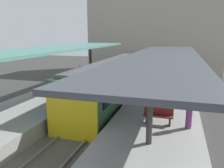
{
  "coord_description": "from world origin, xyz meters",
  "views": [
    {
      "loc": [
        4.78,
        -13.18,
        5.19
      ],
      "look_at": [
        0.28,
        1.71,
        1.82
      ],
      "focal_mm": 35.98,
      "sensor_mm": 36.0,
      "label": 1
    }
  ],
  "objects_px": {
    "platform_bench": "(158,115)",
    "platform_sign": "(183,78)",
    "passenger_mid_platform": "(80,74)",
    "litter_bin": "(158,91)",
    "passenger_near_bench": "(189,110)",
    "commuter_train": "(115,81)"
  },
  "relations": [
    {
      "from": "commuter_train",
      "to": "platform_bench",
      "type": "distance_m",
      "value": 7.29
    },
    {
      "from": "passenger_mid_platform",
      "to": "commuter_train",
      "type": "bearing_deg",
      "value": -19.47
    },
    {
      "from": "platform_sign",
      "to": "passenger_near_bench",
      "type": "height_order",
      "value": "platform_sign"
    },
    {
      "from": "passenger_near_bench",
      "to": "passenger_mid_platform",
      "type": "relative_size",
      "value": 1.03
    },
    {
      "from": "platform_bench",
      "to": "litter_bin",
      "type": "height_order",
      "value": "platform_bench"
    },
    {
      "from": "passenger_near_bench",
      "to": "passenger_mid_platform",
      "type": "distance_m",
      "value": 11.62
    },
    {
      "from": "commuter_train",
      "to": "passenger_near_bench",
      "type": "xyz_separation_m",
      "value": [
        5.35,
        -6.24,
        0.13
      ]
    },
    {
      "from": "platform_sign",
      "to": "litter_bin",
      "type": "distance_m",
      "value": 2.37
    },
    {
      "from": "platform_bench",
      "to": "platform_sign",
      "type": "distance_m",
      "value": 4.26
    },
    {
      "from": "litter_bin",
      "to": "platform_bench",
      "type": "bearing_deg",
      "value": -84.09
    },
    {
      "from": "commuter_train",
      "to": "platform_bench",
      "type": "relative_size",
      "value": 10.65
    },
    {
      "from": "commuter_train",
      "to": "litter_bin",
      "type": "distance_m",
      "value": 3.57
    },
    {
      "from": "commuter_train",
      "to": "passenger_near_bench",
      "type": "relative_size",
      "value": 9.0
    },
    {
      "from": "platform_bench",
      "to": "passenger_mid_platform",
      "type": "height_order",
      "value": "passenger_mid_platform"
    },
    {
      "from": "litter_bin",
      "to": "passenger_mid_platform",
      "type": "distance_m",
      "value": 7.32
    },
    {
      "from": "passenger_near_bench",
      "to": "passenger_mid_platform",
      "type": "height_order",
      "value": "passenger_near_bench"
    },
    {
      "from": "platform_bench",
      "to": "platform_sign",
      "type": "bearing_deg",
      "value": 74.5
    },
    {
      "from": "passenger_mid_platform",
      "to": "passenger_near_bench",
      "type": "bearing_deg",
      "value": -40.15
    },
    {
      "from": "passenger_mid_platform",
      "to": "litter_bin",
      "type": "bearing_deg",
      "value": -17.6
    },
    {
      "from": "platform_bench",
      "to": "passenger_mid_platform",
      "type": "xyz_separation_m",
      "value": [
        -7.5,
        7.37,
        0.37
      ]
    },
    {
      "from": "commuter_train",
      "to": "passenger_near_bench",
      "type": "height_order",
      "value": "commuter_train"
    },
    {
      "from": "commuter_train",
      "to": "passenger_near_bench",
      "type": "bearing_deg",
      "value": -49.43
    }
  ]
}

